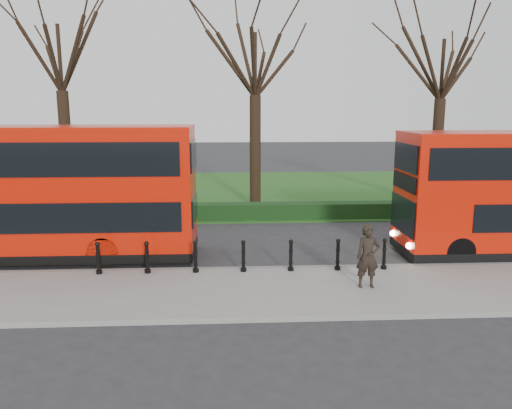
{
  "coord_description": "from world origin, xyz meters",
  "views": [
    {
      "loc": [
        0.62,
        -16.9,
        5.45
      ],
      "look_at": [
        1.54,
        0.5,
        2.0
      ],
      "focal_mm": 35.0,
      "sensor_mm": 36.0,
      "label": 1
    }
  ],
  "objects": [
    {
      "name": "hedge",
      "position": [
        0.0,
        6.8,
        0.4
      ],
      "size": [
        60.0,
        0.9,
        0.8
      ],
      "primitive_type": "cube",
      "color": "black",
      "rests_on": "ground"
    },
    {
      "name": "pedestrian",
      "position": [
        4.66,
        -2.98,
        1.09
      ],
      "size": [
        0.7,
        0.47,
        1.89
      ],
      "primitive_type": "imported",
      "rotation": [
        0.0,
        0.0,
        -0.02
      ],
      "color": "black",
      "rests_on": "pavement"
    },
    {
      "name": "yellow_line_inner",
      "position": [
        0.0,
        -0.5,
        0.01
      ],
      "size": [
        60.0,
        0.1,
        0.01
      ],
      "primitive_type": "cube",
      "color": "yellow",
      "rests_on": "ground"
    },
    {
      "name": "bus_lead",
      "position": [
        -6.65,
        0.9,
        2.4
      ],
      "size": [
        11.96,
        2.74,
        4.76
      ],
      "color": "red",
      "rests_on": "ground"
    },
    {
      "name": "grass_verge",
      "position": [
        0.0,
        15.0,
        0.03
      ],
      "size": [
        60.0,
        18.0,
        0.06
      ],
      "primitive_type": "cube",
      "color": "#1E521B",
      "rests_on": "ground"
    },
    {
      "name": "tree_left",
      "position": [
        -8.0,
        10.0,
        8.23
      ],
      "size": [
        7.24,
        7.24,
        11.32
      ],
      "color": "black",
      "rests_on": "ground"
    },
    {
      "name": "kerb",
      "position": [
        0.0,
        -1.0,
        0.07
      ],
      "size": [
        60.0,
        0.25,
        0.16
      ],
      "primitive_type": "cube",
      "color": "slate",
      "rests_on": "ground"
    },
    {
      "name": "ground",
      "position": [
        0.0,
        0.0,
        0.0
      ],
      "size": [
        120.0,
        120.0,
        0.0
      ],
      "primitive_type": "plane",
      "color": "#28282B",
      "rests_on": "ground"
    },
    {
      "name": "tree_right",
      "position": [
        12.0,
        10.0,
        7.71
      ],
      "size": [
        6.8,
        6.8,
        10.62
      ],
      "color": "black",
      "rests_on": "ground"
    },
    {
      "name": "tree_mid",
      "position": [
        2.0,
        10.0,
        7.94
      ],
      "size": [
        6.99,
        6.99,
        10.93
      ],
      "color": "black",
      "rests_on": "ground"
    },
    {
      "name": "pavement",
      "position": [
        0.0,
        -3.0,
        0.07
      ],
      "size": [
        60.0,
        4.0,
        0.15
      ],
      "primitive_type": "cube",
      "color": "gray",
      "rests_on": "ground"
    },
    {
      "name": "bollard_row",
      "position": [
        1.03,
        -1.35,
        0.65
      ],
      "size": [
        9.45,
        0.15,
        1.0
      ],
      "color": "black",
      "rests_on": "pavement"
    },
    {
      "name": "yellow_line_outer",
      "position": [
        0.0,
        -0.7,
        0.01
      ],
      "size": [
        60.0,
        0.1,
        0.01
      ],
      "primitive_type": "cube",
      "color": "yellow",
      "rests_on": "ground"
    }
  ]
}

